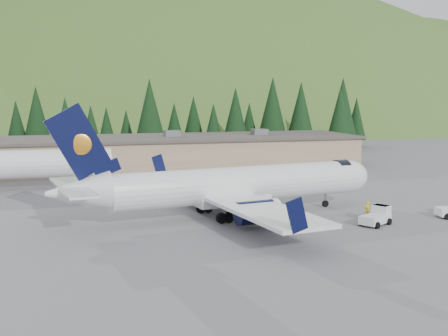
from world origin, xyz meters
TOP-DOWN VIEW (x-y plane):
  - ground at (0.00, 0.00)m, footprint 600.00×600.00m
  - airliner at (-0.98, -0.16)m, footprint 33.91×31.97m
  - baggage_tug_a at (11.05, -7.17)m, footprint 3.61×3.09m
  - terminal_building at (-5.01, 38.00)m, footprint 71.00×17.00m
  - ramp_worker at (11.54, -4.56)m, footprint 0.70×0.56m
  - tree_line at (-1.27, 60.79)m, footprint 112.81×16.99m
  - hills at (53.34, 207.38)m, footprint 614.00×330.00m

SIDE VIEW (x-z plane):
  - hills at x=53.34m, z-range -232.80..67.20m
  - ground at x=0.00m, z-range 0.00..0.00m
  - baggage_tug_a at x=11.05m, z-range -0.09..1.64m
  - ramp_worker at x=11.54m, z-range 0.00..1.67m
  - terminal_building at x=-5.01m, z-range -0.43..5.67m
  - airliner at x=-0.98m, z-range -2.63..8.64m
  - tree_line at x=-1.27m, z-range 0.23..14.72m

